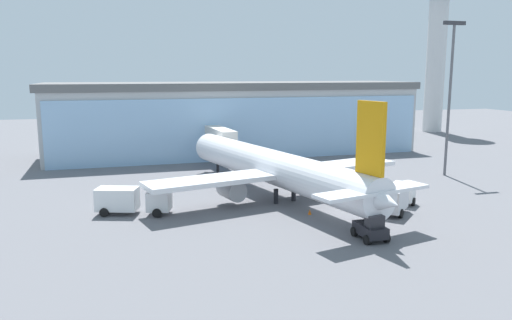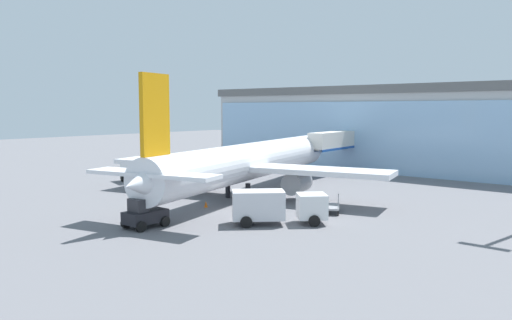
{
  "view_description": "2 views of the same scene",
  "coord_description": "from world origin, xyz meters",
  "px_view_note": "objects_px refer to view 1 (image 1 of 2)",
  "views": [
    {
      "loc": [
        -20.09,
        -44.16,
        13.94
      ],
      "look_at": [
        -5.29,
        8.33,
        4.37
      ],
      "focal_mm": 35.0,
      "sensor_mm": 36.0,
      "label": 1
    },
    {
      "loc": [
        30.65,
        -30.7,
        8.98
      ],
      "look_at": [
        -3.61,
        9.62,
        3.53
      ],
      "focal_mm": 35.0,
      "sensor_mm": 36.0,
      "label": 2
    }
  ],
  "objects_px": {
    "jet_bridge": "(218,136)",
    "airplane": "(275,168)",
    "baggage_cart": "(373,191)",
    "pushback_tug": "(371,229)",
    "apron_light_mast": "(450,87)",
    "safety_cone_nose": "(310,212)",
    "safety_cone_wingtip": "(150,200)",
    "catering_truck": "(131,200)",
    "control_tower": "(437,38)",
    "fuel_truck": "(396,197)"
  },
  "relations": [
    {
      "from": "baggage_cart",
      "to": "airplane",
      "type": "bearing_deg",
      "value": -130.37
    },
    {
      "from": "pushback_tug",
      "to": "safety_cone_nose",
      "type": "xyz_separation_m",
      "value": [
        -2.13,
        8.5,
        -0.7
      ]
    },
    {
      "from": "pushback_tug",
      "to": "safety_cone_nose",
      "type": "bearing_deg",
      "value": 13.46
    },
    {
      "from": "jet_bridge",
      "to": "control_tower",
      "type": "bearing_deg",
      "value": -67.56
    },
    {
      "from": "catering_truck",
      "to": "pushback_tug",
      "type": "xyz_separation_m",
      "value": [
        19.22,
        -13.49,
        -0.49
      ]
    },
    {
      "from": "pushback_tug",
      "to": "safety_cone_nose",
      "type": "relative_size",
      "value": 5.85
    },
    {
      "from": "safety_cone_nose",
      "to": "apron_light_mast",
      "type": "bearing_deg",
      "value": 27.4
    },
    {
      "from": "jet_bridge",
      "to": "catering_truck",
      "type": "distance_m",
      "value": 27.47
    },
    {
      "from": "safety_cone_nose",
      "to": "safety_cone_wingtip",
      "type": "bearing_deg",
      "value": 148.54
    },
    {
      "from": "control_tower",
      "to": "pushback_tug",
      "type": "relative_size",
      "value": 11.17
    },
    {
      "from": "jet_bridge",
      "to": "baggage_cart",
      "type": "bearing_deg",
      "value": -154.79
    },
    {
      "from": "catering_truck",
      "to": "control_tower",
      "type": "bearing_deg",
      "value": 54.52
    },
    {
      "from": "apron_light_mast",
      "to": "safety_cone_nose",
      "type": "relative_size",
      "value": 37.45
    },
    {
      "from": "apron_light_mast",
      "to": "catering_truck",
      "type": "xyz_separation_m",
      "value": [
        -42.23,
        -8.03,
        -10.61
      ]
    },
    {
      "from": "jet_bridge",
      "to": "pushback_tug",
      "type": "relative_size",
      "value": 4.0
    },
    {
      "from": "jet_bridge",
      "to": "safety_cone_nose",
      "type": "bearing_deg",
      "value": -177.68
    },
    {
      "from": "catering_truck",
      "to": "baggage_cart",
      "type": "height_order",
      "value": "catering_truck"
    },
    {
      "from": "control_tower",
      "to": "safety_cone_nose",
      "type": "relative_size",
      "value": 65.35
    },
    {
      "from": "catering_truck",
      "to": "baggage_cart",
      "type": "relative_size",
      "value": 2.36
    },
    {
      "from": "fuel_truck",
      "to": "jet_bridge",
      "type": "bearing_deg",
      "value": 68.4
    },
    {
      "from": "jet_bridge",
      "to": "apron_light_mast",
      "type": "relative_size",
      "value": 0.62
    },
    {
      "from": "safety_cone_wingtip",
      "to": "control_tower",
      "type": "bearing_deg",
      "value": 35.3
    },
    {
      "from": "apron_light_mast",
      "to": "airplane",
      "type": "height_order",
      "value": "apron_light_mast"
    },
    {
      "from": "control_tower",
      "to": "safety_cone_nose",
      "type": "height_order",
      "value": "control_tower"
    },
    {
      "from": "control_tower",
      "to": "baggage_cart",
      "type": "height_order",
      "value": "control_tower"
    },
    {
      "from": "catering_truck",
      "to": "pushback_tug",
      "type": "relative_size",
      "value": 2.37
    },
    {
      "from": "jet_bridge",
      "to": "safety_cone_wingtip",
      "type": "bearing_deg",
      "value": 145.01
    },
    {
      "from": "safety_cone_wingtip",
      "to": "baggage_cart",
      "type": "bearing_deg",
      "value": -8.73
    },
    {
      "from": "airplane",
      "to": "catering_truck",
      "type": "relative_size",
      "value": 4.96
    },
    {
      "from": "apron_light_mast",
      "to": "pushback_tug",
      "type": "distance_m",
      "value": 33.4
    },
    {
      "from": "fuel_truck",
      "to": "safety_cone_nose",
      "type": "bearing_deg",
      "value": 128.55
    },
    {
      "from": "baggage_cart",
      "to": "safety_cone_nose",
      "type": "xyz_separation_m",
      "value": [
        -9.9,
        -5.33,
        -0.23
      ]
    },
    {
      "from": "baggage_cart",
      "to": "pushback_tug",
      "type": "bearing_deg",
      "value": -59.97
    },
    {
      "from": "safety_cone_nose",
      "to": "fuel_truck",
      "type": "bearing_deg",
      "value": -7.11
    },
    {
      "from": "baggage_cart",
      "to": "safety_cone_wingtip",
      "type": "bearing_deg",
      "value": -129.34
    },
    {
      "from": "jet_bridge",
      "to": "safety_cone_wingtip",
      "type": "relative_size",
      "value": 23.39
    },
    {
      "from": "jet_bridge",
      "to": "safety_cone_wingtip",
      "type": "distance_m",
      "value": 23.03
    },
    {
      "from": "jet_bridge",
      "to": "safety_cone_nose",
      "type": "xyz_separation_m",
      "value": [
        3.51,
        -28.69,
        -4.19
      ]
    },
    {
      "from": "fuel_truck",
      "to": "catering_truck",
      "type": "bearing_deg",
      "value": 122.46
    },
    {
      "from": "safety_cone_nose",
      "to": "control_tower",
      "type": "bearing_deg",
      "value": 46.88
    },
    {
      "from": "control_tower",
      "to": "safety_cone_wingtip",
      "type": "height_order",
      "value": "control_tower"
    },
    {
      "from": "apron_light_mast",
      "to": "pushback_tug",
      "type": "xyz_separation_m",
      "value": [
        -23.0,
        -21.52,
        -11.11
      ]
    },
    {
      "from": "jet_bridge",
      "to": "airplane",
      "type": "height_order",
      "value": "airplane"
    },
    {
      "from": "apron_light_mast",
      "to": "safety_cone_wingtip",
      "type": "relative_size",
      "value": 37.45
    },
    {
      "from": "baggage_cart",
      "to": "jet_bridge",
      "type": "bearing_deg",
      "value": 179.26
    },
    {
      "from": "apron_light_mast",
      "to": "catering_truck",
      "type": "height_order",
      "value": "apron_light_mast"
    },
    {
      "from": "jet_bridge",
      "to": "pushback_tug",
      "type": "xyz_separation_m",
      "value": [
        5.63,
        -37.18,
        -3.49
      ]
    },
    {
      "from": "jet_bridge",
      "to": "airplane",
      "type": "distance_m",
      "value": 21.56
    },
    {
      "from": "fuel_truck",
      "to": "pushback_tug",
      "type": "bearing_deg",
      "value": -177.28
    },
    {
      "from": "control_tower",
      "to": "catering_truck",
      "type": "xyz_separation_m",
      "value": [
        -71.91,
        -53.53,
        -20.32
      ]
    }
  ]
}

